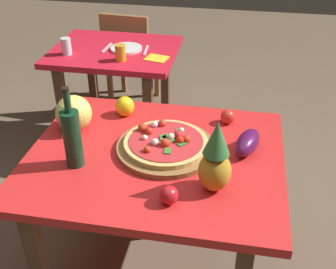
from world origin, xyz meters
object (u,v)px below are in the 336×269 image
wine_bottle (72,137)px  melon (74,113)px  drinking_glass_juice (121,53)px  fork_utensil (107,48)px  display_table (156,171)px  napkin_folded (157,58)px  tomato_at_corner (169,195)px  knife_utensil (146,50)px  pineapple_left (215,160)px  tomato_beside_pepper (228,117)px  eggplant (247,143)px  pizza (166,142)px  pizza_board (166,148)px  drinking_glass_water (66,46)px  bell_pepper (125,106)px  background_table (116,66)px  dinner_plate (126,48)px  dining_chair (130,54)px

wine_bottle → melon: wine_bottle is taller
drinking_glass_juice → fork_utensil: (-0.16, 0.20, -0.05)m
display_table → wine_bottle: 0.41m
napkin_folded → tomato_at_corner: bearing=-76.4°
display_table → knife_utensil: 1.24m
pineapple_left → tomato_beside_pepper: pineapple_left is taller
melon → tomato_at_corner: (0.54, -0.44, -0.05)m
drinking_glass_juice → eggplant: bearing=-47.4°
pizza → pizza_board: bearing=-56.2°
melon → eggplant: (0.82, -0.04, -0.04)m
eggplant → display_table: bearing=-166.5°
eggplant → knife_utensil: eggplant is taller
drinking_glass_water → melon: bearing=-65.8°
pizza_board → tomato_at_corner: bearing=-77.6°
bell_pepper → napkin_folded: bell_pepper is taller
eggplant → tomato_at_corner: size_ratio=2.74×
background_table → tomato_beside_pepper: size_ratio=12.23×
knife_utensil → background_table: bearing=175.2°
bell_pepper → tomato_beside_pepper: bearing=1.0°
melon → pineapple_left: bearing=-25.1°
background_table → fork_utensil: bearing=178.6°
drinking_glass_juice → drinking_glass_water: bearing=174.5°
pizza_board → dinner_plate: size_ratio=2.00×
tomato_at_corner → drinking_glass_water: drinking_glass_water is taller
tomato_beside_pepper → knife_utensil: size_ratio=0.39×
wine_bottle → tomato_at_corner: size_ratio=4.91×
melon → display_table: bearing=-18.1°
wine_bottle → napkin_folded: 1.22m
pizza_board → eggplant: (0.35, 0.06, 0.03)m
bell_pepper → dinner_plate: (-0.24, 0.88, -0.04)m
fork_utensil → melon: bearing=-77.2°
background_table → dinner_plate: (0.09, 0.00, 0.14)m
eggplant → bell_pepper: bearing=160.4°
melon → dinner_plate: 1.07m
napkin_folded → dining_chair: bearing=118.5°
bell_pepper → tomato_beside_pepper: 0.52m
pizza_board → napkin_folded: pizza_board is taller
drinking_glass_juice → wine_bottle: bearing=-83.8°
drinking_glass_juice → dinner_plate: 0.20m
tomato_at_corner → drinking_glass_water: size_ratio=0.65×
drinking_glass_juice → knife_utensil: (0.12, 0.20, -0.05)m
pizza_board → pizza: bearing=123.8°
background_table → drinking_glass_water: 0.37m
pizza_board → melon: 0.48m
pizza → napkin_folded: 1.06m
pineapple_left → pizza: bearing=135.4°
tomato_beside_pepper → dinner_plate: 1.15m
pizza_board → pineapple_left: pineapple_left is taller
melon → fork_utensil: size_ratio=0.96×
melon → bell_pepper: 0.27m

